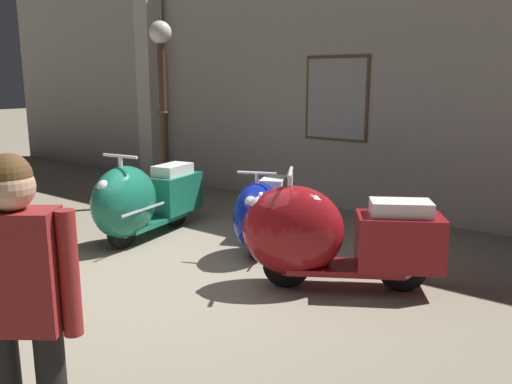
{
  "coord_description": "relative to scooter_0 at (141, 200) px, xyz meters",
  "views": [
    {
      "loc": [
        3.68,
        -3.21,
        1.94
      ],
      "look_at": [
        0.08,
        1.4,
        0.68
      ],
      "focal_mm": 37.16,
      "sensor_mm": 36.0,
      "label": 1
    }
  ],
  "objects": [
    {
      "name": "visitor_1",
      "position": [
        2.7,
        -2.94,
        0.44
      ],
      "size": [
        0.46,
        0.4,
        1.63
      ],
      "rotation": [
        0.0,
        0.0,
        2.22
      ],
      "color": "black",
      "rests_on": "ground"
    },
    {
      "name": "showroom_back_wall",
      "position": [
        1.11,
        2.99,
        1.49
      ],
      "size": [
        18.0,
        0.63,
        3.98
      ],
      "color": "#ADA89E",
      "rests_on": "ground"
    },
    {
      "name": "lamppost",
      "position": [
        -1.17,
        1.47,
        1.2
      ],
      "size": [
        0.33,
        0.33,
        2.77
      ],
      "color": "#472D19",
      "rests_on": "ground"
    },
    {
      "name": "scooter_2",
      "position": [
        2.54,
        0.06,
        0.01
      ],
      "size": [
        1.82,
        1.41,
        1.12
      ],
      "rotation": [
        0.0,
        0.0,
        -2.58
      ],
      "color": "black",
      "rests_on": "ground"
    },
    {
      "name": "ground_plane",
      "position": [
        1.25,
        -0.84,
        -0.5
      ],
      "size": [
        60.0,
        60.0,
        0.0
      ],
      "primitive_type": "plane",
      "color": "gray"
    },
    {
      "name": "scooter_1",
      "position": [
        1.4,
        0.6,
        -0.06
      ],
      "size": [
        1.05,
        1.63,
        0.96
      ],
      "rotation": [
        0.0,
        0.0,
        -1.16
      ],
      "color": "black",
      "rests_on": "ground"
    },
    {
      "name": "scooter_0",
      "position": [
        0.0,
        0.0,
        0.0
      ],
      "size": [
        0.83,
        1.85,
        1.09
      ],
      "rotation": [
        0.0,
        0.0,
        -1.39
      ],
      "color": "black",
      "rests_on": "ground"
    }
  ]
}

